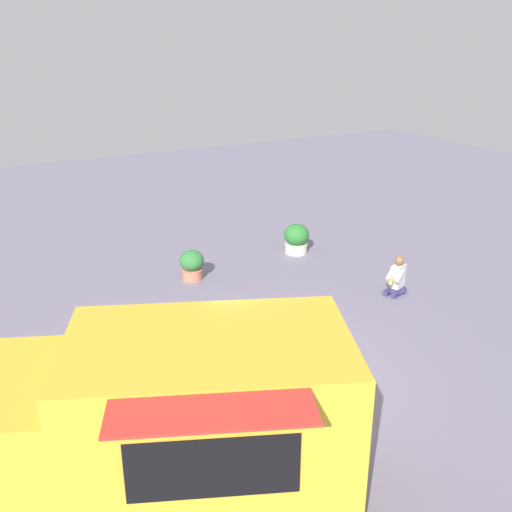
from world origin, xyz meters
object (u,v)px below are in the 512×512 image
at_px(person_customer, 397,279).
at_px(planter_flowering_near, 192,264).
at_px(food_truck, 160,431).
at_px(planter_flowering_far, 296,238).

xyz_separation_m(person_customer, planter_flowering_near, (-2.92, -3.86, 0.05)).
xyz_separation_m(food_truck, planter_flowering_near, (-6.59, 3.07, -0.75)).
bearing_deg(person_customer, planter_flowering_near, -127.17).
xyz_separation_m(food_truck, planter_flowering_far, (-6.96, 6.24, -0.73)).
height_order(person_customer, planter_flowering_near, person_customer).
distance_m(food_truck, planter_flowering_near, 7.31).
bearing_deg(food_truck, planter_flowering_far, 138.11).
bearing_deg(food_truck, person_customer, 117.93).
bearing_deg(planter_flowering_far, person_customer, 11.71).
bearing_deg(planter_flowering_near, planter_flowering_far, 96.57).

